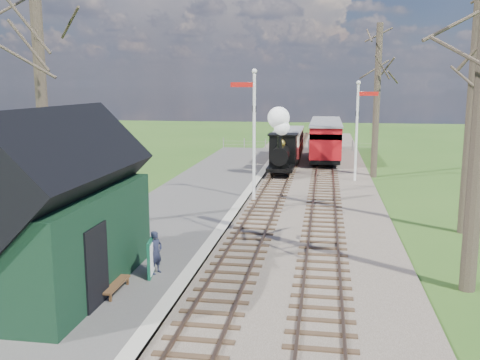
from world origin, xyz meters
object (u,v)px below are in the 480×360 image
object	(u,v)px
locomotive	(282,145)
red_carriage_a	(326,142)
coach	(289,143)
sign_board	(151,258)
semaphore_near	(253,126)
bench	(110,279)
red_carriage_b	(326,135)
station_shed	(56,211)
semaphore_far	(358,124)
person	(156,252)

from	to	relation	value
locomotive	red_carriage_a	size ratio (longest dim) A/B	0.75
coach	sign_board	size ratio (longest dim) A/B	6.18
semaphore_near	red_carriage_a	xyz separation A→B (m)	(3.37, 12.51, -2.05)
sign_board	bench	world-z (taller)	sign_board
coach	red_carriage_b	size ratio (longest dim) A/B	1.20
station_shed	semaphore_near	xyz separation A→B (m)	(3.53, 12.00, 1.35)
station_shed	semaphore_far	size ratio (longest dim) A/B	1.10
red_carriage_b	red_carriage_a	bearing A→B (deg)	-90.00
semaphore_near	bench	world-z (taller)	semaphore_near
red_carriage_a	red_carriage_b	xyz separation A→B (m)	(0.00, 5.50, 0.00)
semaphore_far	coach	world-z (taller)	semaphore_far
station_shed	bench	world-z (taller)	station_shed
locomotive	person	distance (m)	18.10
coach	red_carriage_a	distance (m)	2.76
red_carriage_a	sign_board	size ratio (longest dim) A/B	5.15
red_carriage_b	sign_board	xyz separation A→B (m)	(-4.76, -28.86, -0.85)
locomotive	red_carriage_a	world-z (taller)	locomotive
semaphore_far	locomotive	bearing A→B (deg)	162.81
semaphore_far	bench	world-z (taller)	semaphore_far
bench	sign_board	bearing A→B (deg)	62.56
semaphore_far	locomotive	distance (m)	4.82
sign_board	bench	bearing A→B (deg)	-117.44
station_shed	locomotive	size ratio (longest dim) A/B	1.55
station_shed	bench	xyz separation A→B (m)	(1.47, -0.14, -1.71)
coach	person	bearing A→B (deg)	-94.97
semaphore_far	red_carriage_a	bearing A→B (deg)	105.25
station_shed	person	world-z (taller)	station_shed
coach	red_carriage_b	world-z (taller)	red_carriage_b
sign_board	red_carriage_b	bearing A→B (deg)	80.64
red_carriage_b	sign_board	size ratio (longest dim) A/B	5.15
semaphore_near	red_carriage_a	world-z (taller)	semaphore_near
red_carriage_b	locomotive	bearing A→B (deg)	-103.78
red_carriage_a	person	xyz separation A→B (m)	(-4.69, -23.10, -0.76)
semaphore_near	sign_board	size ratio (longest dim) A/B	5.92
coach	red_carriage_b	distance (m)	5.28
bench	person	world-z (taller)	person
semaphore_far	person	world-z (taller)	semaphore_far
locomotive	semaphore_far	bearing A→B (deg)	-17.19
semaphore_near	coach	distance (m)	13.62
semaphore_near	locomotive	size ratio (longest dim) A/B	1.53
semaphore_near	semaphore_far	distance (m)	7.91
coach	sign_board	world-z (taller)	coach
red_carriage_b	sign_board	world-z (taller)	red_carriage_b
sign_board	bench	distance (m)	1.46
station_shed	sign_board	distance (m)	2.88
sign_board	semaphore_far	bearing A→B (deg)	68.82
locomotive	bench	distance (m)	19.75
semaphore_near	locomotive	xyz separation A→B (m)	(0.76, 7.36, -1.73)
semaphore_near	sign_board	bearing A→B (deg)	-97.28
station_shed	red_carriage_a	distance (m)	25.47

